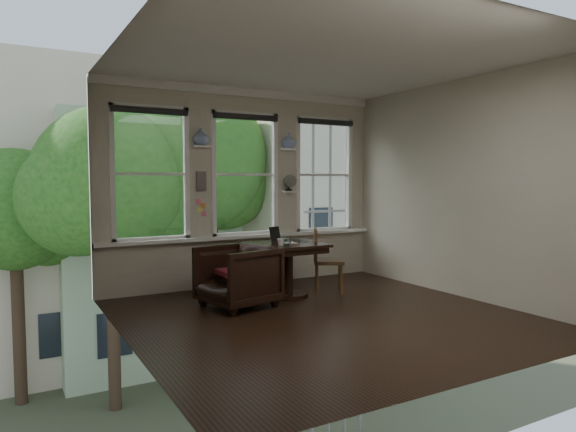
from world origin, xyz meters
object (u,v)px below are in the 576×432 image
table (288,270)px  armchair_left (238,276)px  mug (281,242)px  laptop (300,241)px  side_chair_right (329,261)px

table → armchair_left: armchair_left is taller
table → mug: size_ratio=9.08×
laptop → side_chair_right: bearing=-2.2°
armchair_left → laptop: 1.16m
table → laptop: bearing=15.5°
side_chair_right → mug: 0.92m
side_chair_right → armchair_left: bearing=126.1°
laptop → armchair_left: bearing=-154.7°
armchair_left → mug: size_ratio=8.75×
table → side_chair_right: size_ratio=0.98×
mug → armchair_left: bearing=-178.5°
armchair_left → mug: (0.64, 0.02, 0.40)m
armchair_left → side_chair_right: bearing=83.3°
armchair_left → mug: 0.75m
armchair_left → side_chair_right: side_chair_right is taller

